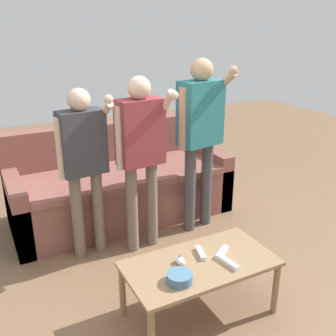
# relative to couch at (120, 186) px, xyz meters

# --- Properties ---
(ground_plane) EXTENTS (12.00, 12.00, 0.00)m
(ground_plane) POSITION_rel_couch_xyz_m (-0.12, -1.53, -0.32)
(ground_plane) COLOR brown
(couch) EXTENTS (2.16, 0.90, 0.92)m
(couch) POSITION_rel_couch_xyz_m (0.00, 0.00, 0.00)
(couch) COLOR brown
(couch) RESTS_ON ground
(coffee_table) EXTENTS (1.00, 0.52, 0.41)m
(coffee_table) POSITION_rel_couch_xyz_m (-0.06, -1.65, 0.04)
(coffee_table) COLOR #997551
(coffee_table) RESTS_ON ground
(snack_bowl) EXTENTS (0.16, 0.16, 0.06)m
(snack_bowl) POSITION_rel_couch_xyz_m (-0.28, -1.77, 0.13)
(snack_bowl) COLOR teal
(snack_bowl) RESTS_ON coffee_table
(game_remote_nunchuk) EXTENTS (0.06, 0.09, 0.05)m
(game_remote_nunchuk) POSITION_rel_couch_xyz_m (-0.19, -1.61, 0.12)
(game_remote_nunchuk) COLOR white
(game_remote_nunchuk) RESTS_ON coffee_table
(player_left) EXTENTS (0.44, 0.28, 1.43)m
(player_left) POSITION_rel_couch_xyz_m (-0.50, -0.58, 0.58)
(player_left) COLOR #756656
(player_left) RESTS_ON ground
(player_center) EXTENTS (0.46, 0.34, 1.51)m
(player_center) POSITION_rel_couch_xyz_m (-0.05, -0.69, 0.63)
(player_center) COLOR #756656
(player_center) RESTS_ON ground
(player_right) EXTENTS (0.50, 0.32, 1.61)m
(player_right) POSITION_rel_couch_xyz_m (0.58, -0.59, 0.69)
(player_right) COLOR #47474C
(player_right) RESTS_ON ground
(game_remote_wand_near) EXTENTS (0.06, 0.16, 0.03)m
(game_remote_wand_near) POSITION_rel_couch_xyz_m (0.08, -1.77, 0.11)
(game_remote_wand_near) COLOR white
(game_remote_wand_near) RESTS_ON coffee_table
(game_remote_wand_far) EXTENTS (0.15, 0.12, 0.03)m
(game_remote_wand_far) POSITION_rel_couch_xyz_m (0.12, -1.64, 0.11)
(game_remote_wand_far) COLOR white
(game_remote_wand_far) RESTS_ON coffee_table
(game_remote_wand_spare) EXTENTS (0.08, 0.16, 0.03)m
(game_remote_wand_spare) POSITION_rel_couch_xyz_m (-0.02, -1.58, 0.11)
(game_remote_wand_spare) COLOR white
(game_remote_wand_spare) RESTS_ON coffee_table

